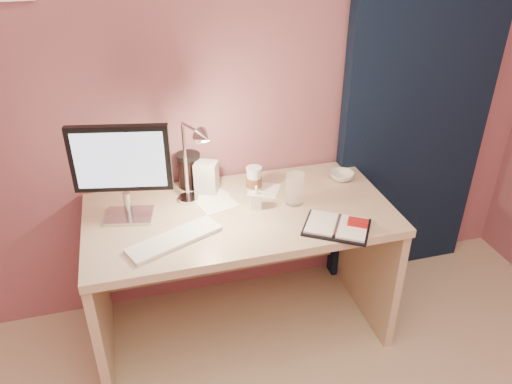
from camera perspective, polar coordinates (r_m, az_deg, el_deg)
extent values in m
plane|color=#9C5A64|center=(2.40, -4.19, 13.03)|extent=(3.50, 0.00, 3.50)
cube|color=black|center=(2.78, 18.28, 10.80)|extent=(0.85, 0.08, 2.20)
cube|color=tan|center=(2.30, -1.83, -2.62)|extent=(1.40, 0.70, 0.04)
cube|color=tan|center=(2.49, -17.42, -11.85)|extent=(0.04, 0.66, 0.69)
cube|color=tan|center=(2.72, 12.48, -6.99)|extent=(0.04, 0.66, 0.69)
cube|color=tan|center=(2.74, -3.36, -4.46)|extent=(1.32, 0.03, 0.55)
cube|color=silver|center=(2.31, -14.25, -2.64)|extent=(0.23, 0.19, 0.01)
cylinder|color=silver|center=(2.28, -14.45, -1.31)|extent=(0.03, 0.03, 0.11)
cube|color=black|center=(2.17, -15.20, 3.82)|extent=(0.42, 0.11, 0.30)
cube|color=#B7D6F9|center=(2.15, -15.03, 3.53)|extent=(0.37, 0.08, 0.25)
cube|color=white|center=(2.12, -9.31, -5.34)|extent=(0.42, 0.27, 0.02)
cube|color=black|center=(2.20, 9.20, -4.01)|extent=(0.34, 0.32, 0.01)
cube|color=white|center=(2.20, 7.49, -3.53)|extent=(0.20, 0.22, 0.01)
cube|color=white|center=(2.19, 10.97, -4.07)|extent=(0.20, 0.22, 0.01)
cube|color=#B30F1E|center=(2.20, 11.59, -3.42)|extent=(0.10, 0.08, 0.02)
cube|color=white|center=(2.35, -4.61, -1.22)|extent=(0.21, 0.21, 0.00)
cube|color=white|center=(2.45, 0.94, 0.28)|extent=(0.19, 0.19, 0.00)
cube|color=white|center=(2.43, -5.54, -0.20)|extent=(0.21, 0.21, 0.00)
cylinder|color=white|center=(2.42, -0.24, 1.40)|extent=(0.07, 0.07, 0.11)
cylinder|color=brown|center=(2.43, -0.24, 1.22)|extent=(0.08, 0.08, 0.05)
cylinder|color=white|center=(2.40, -0.25, 2.70)|extent=(0.08, 0.08, 0.01)
cylinder|color=white|center=(2.32, 4.46, 0.36)|extent=(0.09, 0.09, 0.15)
imported|color=silver|center=(2.58, 9.79, 1.83)|extent=(0.16, 0.16, 0.04)
imported|color=white|center=(2.29, 0.00, -0.58)|extent=(0.06, 0.06, 0.11)
cylinder|color=black|center=(2.47, -7.63, 2.29)|extent=(0.11, 0.11, 0.16)
cube|color=silver|center=(2.41, -5.68, 1.68)|extent=(0.13, 0.12, 0.16)
cylinder|color=silver|center=(2.39, -7.75, -0.73)|extent=(0.10, 0.10, 0.02)
cylinder|color=silver|center=(2.30, -8.08, 3.41)|extent=(0.02, 0.02, 0.37)
cone|color=silver|center=(2.07, -9.70, 5.69)|extent=(0.10, 0.09, 0.08)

